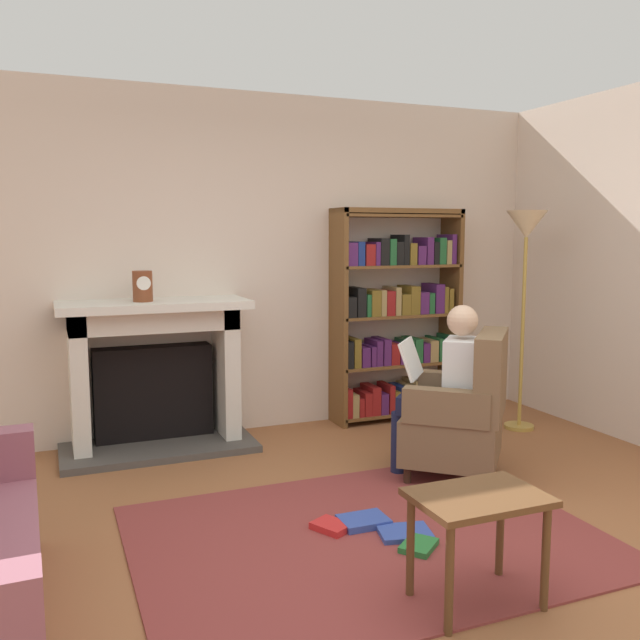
{
  "coord_description": "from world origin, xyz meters",
  "views": [
    {
      "loc": [
        -1.5,
        -2.74,
        1.59
      ],
      "look_at": [
        0.1,
        1.2,
        1.05
      ],
      "focal_mm": 37.97,
      "sensor_mm": 36.0,
      "label": 1
    }
  ],
  "objects_px": {
    "bookshelf": "(397,317)",
    "armchair_reading": "(463,414)",
    "fireplace": "(155,370)",
    "seated_reader": "(445,383)",
    "mantel_clock": "(143,286)",
    "side_table": "(478,512)",
    "floor_lamp": "(526,245)"
  },
  "relations": [
    {
      "from": "bookshelf",
      "to": "armchair_reading",
      "type": "distance_m",
      "value": 1.54
    },
    {
      "from": "armchair_reading",
      "to": "seated_reader",
      "type": "relative_size",
      "value": 0.85
    },
    {
      "from": "seated_reader",
      "to": "bookshelf",
      "type": "bearing_deg",
      "value": -154.36
    },
    {
      "from": "seated_reader",
      "to": "floor_lamp",
      "type": "height_order",
      "value": "floor_lamp"
    },
    {
      "from": "side_table",
      "to": "seated_reader",
      "type": "bearing_deg",
      "value": 62.53
    },
    {
      "from": "bookshelf",
      "to": "floor_lamp",
      "type": "height_order",
      "value": "bookshelf"
    },
    {
      "from": "fireplace",
      "to": "bookshelf",
      "type": "relative_size",
      "value": 0.77
    },
    {
      "from": "fireplace",
      "to": "mantel_clock",
      "type": "height_order",
      "value": "mantel_clock"
    },
    {
      "from": "mantel_clock",
      "to": "side_table",
      "type": "xyz_separation_m",
      "value": [
        1.02,
        -2.64,
        -0.81
      ]
    },
    {
      "from": "mantel_clock",
      "to": "bookshelf",
      "type": "bearing_deg",
      "value": 3.62
    },
    {
      "from": "fireplace",
      "to": "side_table",
      "type": "relative_size",
      "value": 2.49
    },
    {
      "from": "mantel_clock",
      "to": "side_table",
      "type": "relative_size",
      "value": 0.39
    },
    {
      "from": "seated_reader",
      "to": "mantel_clock",
      "type": "bearing_deg",
      "value": -83.83
    },
    {
      "from": "fireplace",
      "to": "mantel_clock",
      "type": "bearing_deg",
      "value": -128.91
    },
    {
      "from": "fireplace",
      "to": "floor_lamp",
      "type": "distance_m",
      "value": 3.06
    },
    {
      "from": "floor_lamp",
      "to": "bookshelf",
      "type": "bearing_deg",
      "value": 139.82
    },
    {
      "from": "armchair_reading",
      "to": "side_table",
      "type": "relative_size",
      "value": 1.73
    },
    {
      "from": "bookshelf",
      "to": "armchair_reading",
      "type": "xyz_separation_m",
      "value": [
        -0.29,
        -1.44,
        -0.46
      ]
    },
    {
      "from": "mantel_clock",
      "to": "bookshelf",
      "type": "distance_m",
      "value": 2.16
    },
    {
      "from": "fireplace",
      "to": "bookshelf",
      "type": "distance_m",
      "value": 2.08
    },
    {
      "from": "seated_reader",
      "to": "side_table",
      "type": "relative_size",
      "value": 2.04
    },
    {
      "from": "fireplace",
      "to": "seated_reader",
      "type": "relative_size",
      "value": 1.22
    },
    {
      "from": "fireplace",
      "to": "armchair_reading",
      "type": "relative_size",
      "value": 1.44
    },
    {
      "from": "fireplace",
      "to": "side_table",
      "type": "distance_m",
      "value": 2.9
    },
    {
      "from": "fireplace",
      "to": "mantel_clock",
      "type": "distance_m",
      "value": 0.65
    },
    {
      "from": "side_table",
      "to": "floor_lamp",
      "type": "distance_m",
      "value": 3.04
    },
    {
      "from": "mantel_clock",
      "to": "seated_reader",
      "type": "xyz_separation_m",
      "value": [
        1.76,
        -1.23,
        -0.6
      ]
    },
    {
      "from": "fireplace",
      "to": "armchair_reading",
      "type": "height_order",
      "value": "fireplace"
    },
    {
      "from": "fireplace",
      "to": "seated_reader",
      "type": "height_order",
      "value": "seated_reader"
    },
    {
      "from": "floor_lamp",
      "to": "mantel_clock",
      "type": "bearing_deg",
      "value": 169.65
    },
    {
      "from": "armchair_reading",
      "to": "bookshelf",
      "type": "bearing_deg",
      "value": -150.22
    },
    {
      "from": "side_table",
      "to": "mantel_clock",
      "type": "bearing_deg",
      "value": 111.16
    }
  ]
}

